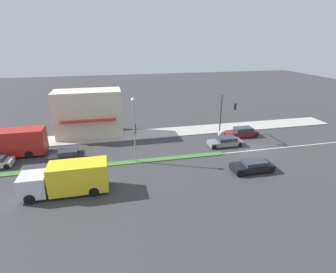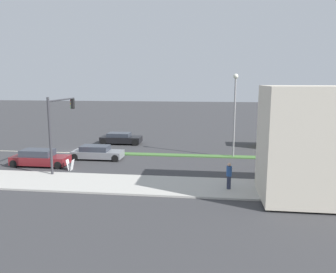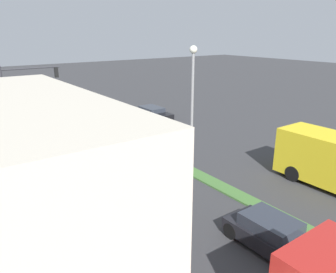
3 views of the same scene
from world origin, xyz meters
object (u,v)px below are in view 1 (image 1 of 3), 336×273
at_px(street_lamp, 134,122).
at_px(pedestrian, 135,128).
at_px(traffic_signal_main, 225,109).
at_px(suv_black, 252,166).
at_px(warning_aframe_sign, 219,133).
at_px(delivery_truck, 69,178).
at_px(suv_grey, 225,142).
at_px(sedan_dark, 68,155).
at_px(sedan_maroon, 242,132).

distance_m(street_lamp, pedestrian, 10.07).
xyz_separation_m(traffic_signal_main, suv_black, (-11.12, 1.74, -3.29)).
bearing_deg(warning_aframe_sign, traffic_signal_main, -78.66).
distance_m(pedestrian, delivery_truck, 16.14).
height_order(street_lamp, delivery_truck, street_lamp).
height_order(warning_aframe_sign, suv_grey, suv_grey).
relative_size(street_lamp, sedan_dark, 1.91).
bearing_deg(warning_aframe_sign, pedestrian, 74.49).
bearing_deg(delivery_truck, suv_black, -90.00).
distance_m(pedestrian, sedan_dark, 11.12).
distance_m(warning_aframe_sign, sedan_dark, 20.82).
bearing_deg(sedan_dark, warning_aframe_sign, -79.53).
bearing_deg(street_lamp, traffic_signal_main, -65.69).
height_order(traffic_signal_main, sedan_maroon, traffic_signal_main).
bearing_deg(sedan_maroon, pedestrian, 73.97).
xyz_separation_m(traffic_signal_main, street_lamp, (-6.12, 13.56, 0.88)).
bearing_deg(street_lamp, delivery_truck, 127.30).
xyz_separation_m(delivery_truck, suv_black, (0.00, -18.38, -0.85)).
bearing_deg(pedestrian, sedan_maroon, -106.03).
bearing_deg(traffic_signal_main, sedan_dark, 100.50).
relative_size(pedestrian, suv_grey, 0.38).
bearing_deg(traffic_signal_main, street_lamp, 114.31).
xyz_separation_m(suv_black, sedan_dark, (7.20, 19.44, 0.02)).
height_order(warning_aframe_sign, suv_black, suv_black).
distance_m(warning_aframe_sign, suv_black, 11.03).
relative_size(traffic_signal_main, suv_black, 1.27).
xyz_separation_m(delivery_truck, suv_grey, (7.20, -18.57, -0.88)).
relative_size(warning_aframe_sign, sedan_dark, 0.22).
relative_size(suv_grey, sedan_dark, 1.15).
xyz_separation_m(delivery_truck, sedan_dark, (7.20, 1.06, -0.84)).
height_order(sedan_maroon, suv_black, sedan_maroon).
distance_m(delivery_truck, sedan_maroon, 24.57).
height_order(pedestrian, delivery_truck, delivery_truck).
bearing_deg(warning_aframe_sign, sedan_maroon, -108.02).
height_order(warning_aframe_sign, delivery_truck, delivery_truck).
bearing_deg(delivery_truck, street_lamp, -52.70).
bearing_deg(sedan_dark, street_lamp, -106.09).
bearing_deg(delivery_truck, pedestrian, -27.66).
xyz_separation_m(street_lamp, warning_aframe_sign, (5.98, -12.84, -4.35)).
distance_m(street_lamp, sedan_maroon, 17.14).
bearing_deg(pedestrian, suv_black, -142.69).
distance_m(suv_grey, sedan_dark, 19.63).
bearing_deg(warning_aframe_sign, delivery_truck, 119.50).
distance_m(traffic_signal_main, delivery_truck, 23.12).
height_order(suv_black, sedan_dark, sedan_dark).
bearing_deg(sedan_dark, pedestrian, -50.34).
relative_size(delivery_truck, suv_grey, 1.69).
xyz_separation_m(traffic_signal_main, suv_grey, (-3.92, 1.55, -3.31)).
xyz_separation_m(street_lamp, sedan_dark, (2.20, 7.63, -4.15)).
xyz_separation_m(street_lamp, sedan_maroon, (5.00, -15.86, -4.13)).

